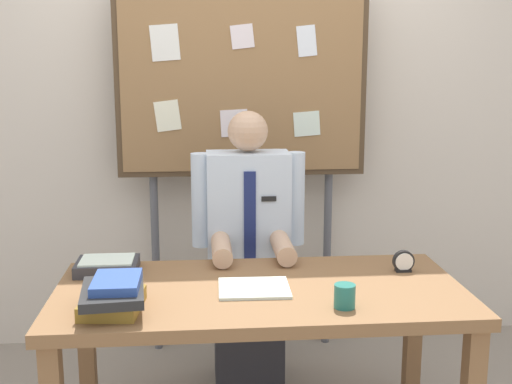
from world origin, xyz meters
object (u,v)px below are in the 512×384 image
at_px(book_stack, 113,295).
at_px(paper_tray, 107,266).
at_px(bulletin_board, 242,87).
at_px(desk, 260,309).
at_px(person, 248,262).
at_px(open_notebook, 254,288).
at_px(desk_clock, 403,262).
at_px(coffee_mug, 345,296).

bearing_deg(book_stack, paper_tray, 100.59).
distance_m(bulletin_board, paper_tray, 1.25).
height_order(desk, book_stack, book_stack).
height_order(person, paper_tray, person).
bearing_deg(open_notebook, desk_clock, 14.37).
xyz_separation_m(desk, open_notebook, (-0.03, -0.02, 0.10)).
relative_size(desk, book_stack, 5.15).
xyz_separation_m(desk, coffee_mug, (0.29, -0.24, 0.13)).
xyz_separation_m(person, bulletin_board, (-0.00, 0.42, 0.84)).
distance_m(book_stack, paper_tray, 0.45).
height_order(book_stack, coffee_mug, book_stack).
distance_m(book_stack, coffee_mug, 0.84).
xyz_separation_m(person, paper_tray, (-0.63, -0.38, 0.12)).
relative_size(person, coffee_mug, 15.83).
xyz_separation_m(desk_clock, paper_tray, (-1.26, 0.10, -0.01)).
bearing_deg(desk_clock, open_notebook, -165.63).
height_order(desk, desk_clock, desk_clock).
relative_size(open_notebook, desk_clock, 2.98).
bearing_deg(paper_tray, desk, -21.80).
bearing_deg(person, bulletin_board, 90.04).
bearing_deg(person, open_notebook, -92.32).
height_order(open_notebook, coffee_mug, coffee_mug).
bearing_deg(desk, book_stack, -160.59).
relative_size(person, desk_clock, 14.97).
relative_size(coffee_mug, paper_tray, 0.34).
distance_m(open_notebook, paper_tray, 0.66).
height_order(bulletin_board, coffee_mug, bulletin_board).
bearing_deg(desk_clock, paper_tray, 175.25).
bearing_deg(desk_clock, person, 142.54).
xyz_separation_m(person, coffee_mug, (0.29, -0.87, 0.14)).
bearing_deg(book_stack, coffee_mug, -2.98).
relative_size(desk, paper_tray, 6.25).
height_order(person, coffee_mug, person).
relative_size(person, bulletin_board, 0.68).
distance_m(desk, desk_clock, 0.66).
xyz_separation_m(desk, book_stack, (-0.55, -0.19, 0.15)).
distance_m(open_notebook, coffee_mug, 0.38).
distance_m(person, open_notebook, 0.66).
bearing_deg(bulletin_board, book_stack, -113.83).
xyz_separation_m(bulletin_board, paper_tray, (-0.63, -0.80, -0.72)).
distance_m(person, bulletin_board, 0.94).
bearing_deg(desk, paper_tray, 158.20).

